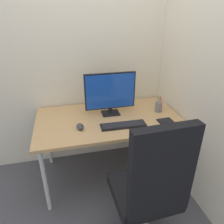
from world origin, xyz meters
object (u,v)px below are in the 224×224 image
(office_chair, at_px, (151,187))
(keyboard, at_px, (123,125))
(mouse, at_px, (80,127))
(pen_holder, at_px, (159,106))
(monitor, at_px, (110,92))
(notebook, at_px, (168,123))

(office_chair, relative_size, keyboard, 2.64)
(mouse, bearing_deg, keyboard, -15.02)
(office_chair, relative_size, mouse, 10.89)
(keyboard, bearing_deg, pen_holder, 25.90)
(mouse, bearing_deg, monitor, 27.56)
(office_chair, xyz_separation_m, pen_holder, (0.45, 0.88, 0.18))
(office_chair, height_order, keyboard, office_chair)
(keyboard, distance_m, pen_holder, 0.51)
(monitor, bearing_deg, office_chair, -86.18)
(office_chair, bearing_deg, monitor, 93.82)
(keyboard, bearing_deg, monitor, 100.85)
(office_chair, height_order, monitor, monitor)
(mouse, bearing_deg, office_chair, -68.38)
(keyboard, height_order, mouse, mouse)
(pen_holder, bearing_deg, office_chair, -117.18)
(monitor, height_order, keyboard, monitor)
(pen_holder, relative_size, notebook, 0.85)
(monitor, bearing_deg, mouse, -143.97)
(mouse, bearing_deg, notebook, -15.99)
(monitor, xyz_separation_m, notebook, (0.48, -0.36, -0.23))
(notebook, bearing_deg, office_chair, -126.84)
(mouse, distance_m, notebook, 0.83)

